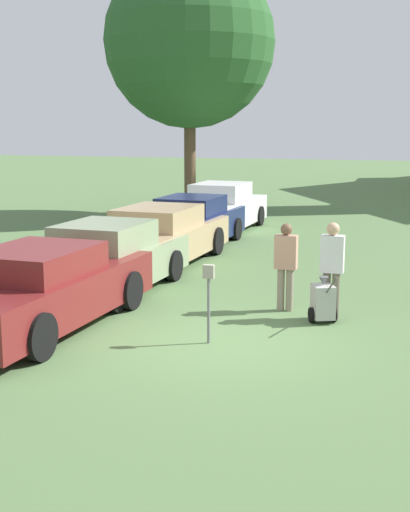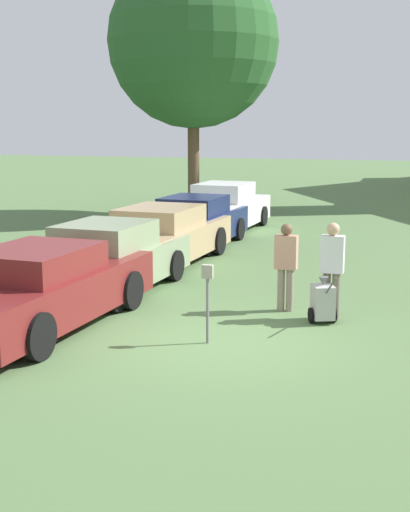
% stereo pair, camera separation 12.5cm
% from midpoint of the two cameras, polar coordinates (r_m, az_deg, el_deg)
% --- Properties ---
extents(ground_plane, '(120.00, 120.00, 0.00)m').
position_cam_midpoint_polar(ground_plane, '(11.79, 0.45, -6.87)').
color(ground_plane, '#517042').
extents(parked_car_maroon, '(2.22, 5.24, 1.45)m').
position_cam_midpoint_polar(parked_car_maroon, '(12.73, -13.13, -2.60)').
color(parked_car_maroon, maroon).
rests_on(parked_car_maroon, ground_plane).
extents(parked_car_sage, '(2.16, 4.79, 1.50)m').
position_cam_midpoint_polar(parked_car_sage, '(15.15, -7.99, -0.32)').
color(parked_car_sage, gray).
rests_on(parked_car_sage, ground_plane).
extents(parked_car_tan, '(2.28, 5.35, 1.47)m').
position_cam_midpoint_polar(parked_car_tan, '(18.12, -3.76, 1.56)').
color(parked_car_tan, tan).
rests_on(parked_car_tan, ground_plane).
extents(parked_car_navy, '(2.11, 4.70, 1.46)m').
position_cam_midpoint_polar(parked_car_navy, '(20.71, -1.13, 2.67)').
color(parked_car_navy, '#19234C').
rests_on(parked_car_navy, ground_plane).
extents(parked_car_white, '(2.15, 4.88, 1.59)m').
position_cam_midpoint_polar(parked_car_white, '(23.80, 1.23, 3.81)').
color(parked_car_white, silver).
rests_on(parked_car_white, ground_plane).
extents(parking_meter, '(0.18, 0.09, 1.30)m').
position_cam_midpoint_polar(parking_meter, '(11.48, -0.02, -2.63)').
color(parking_meter, slate).
rests_on(parking_meter, ground_plane).
extents(person_worker, '(0.43, 0.23, 1.68)m').
position_cam_midpoint_polar(person_worker, '(13.56, 6.22, -0.44)').
color(person_worker, gray).
rests_on(person_worker, ground_plane).
extents(person_supervisor, '(0.42, 0.23, 1.78)m').
position_cam_midpoint_polar(person_supervisor, '(13.13, 9.86, -0.62)').
color(person_supervisor, '#665B4C').
rests_on(person_supervisor, ground_plane).
extents(equipment_cart, '(0.58, 0.98, 1.00)m').
position_cam_midpoint_polar(equipment_cart, '(12.96, 9.14, -3.61)').
color(equipment_cart, '#B2B2AD').
rests_on(equipment_cart, ground_plane).
extents(shade_tree, '(6.38, 6.38, 9.70)m').
position_cam_midpoint_polar(shade_tree, '(27.56, -1.39, 16.76)').
color(shade_tree, brown).
rests_on(shade_tree, ground_plane).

